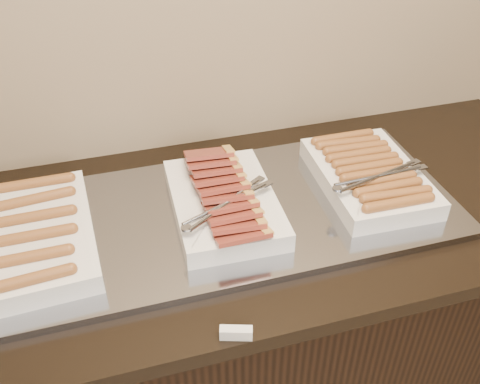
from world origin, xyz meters
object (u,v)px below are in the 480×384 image
object	(u,v)px
dish_center	(224,201)
counter	(220,334)
warming_tray	(215,216)
dish_left	(33,236)
dish_right	(369,175)

from	to	relation	value
dish_center	counter	bearing A→B (deg)	171.27
counter	dish_center	size ratio (longest dim) A/B	5.30
counter	dish_center	world-z (taller)	dish_center
counter	warming_tray	bearing A→B (deg)	180.00
dish_left	dish_center	bearing A→B (deg)	-3.28
dish_left	dish_center	world-z (taller)	dish_center
warming_tray	dish_center	world-z (taller)	dish_center
warming_tray	dish_right	distance (m)	0.42
dish_right	counter	bearing A→B (deg)	-178.36
dish_left	dish_right	distance (m)	0.84
counter	dish_right	xyz separation A→B (m)	(0.41, -0.00, 0.50)
dish_left	dish_right	world-z (taller)	dish_right
warming_tray	dish_left	xyz separation A→B (m)	(-0.42, -0.00, 0.04)
dish_right	warming_tray	bearing A→B (deg)	-178.36
dish_center	dish_right	world-z (taller)	dish_center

